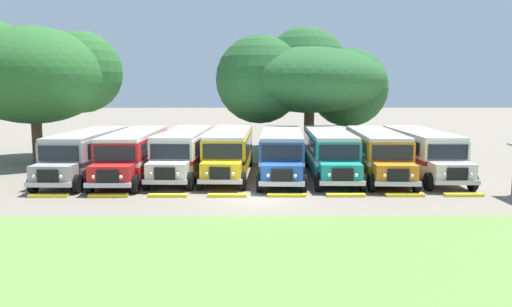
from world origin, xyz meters
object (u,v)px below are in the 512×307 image
(parked_bus_slot_0, at_px, (88,152))
(parked_bus_slot_2, at_px, (184,150))
(parked_bus_slot_6, at_px, (376,151))
(parked_bus_slot_3, at_px, (229,150))
(secondary_tree, at_px, (34,74))
(broad_shade_tree, at_px, (306,79))
(parked_bus_slot_5, at_px, (329,151))
(parked_bus_slot_1, at_px, (134,152))
(parked_bus_slot_4, at_px, (281,151))
(parked_bus_slot_7, at_px, (421,150))

(parked_bus_slot_0, height_order, parked_bus_slot_2, same)
(parked_bus_slot_0, relative_size, parked_bus_slot_6, 1.00)
(parked_bus_slot_3, relative_size, parked_bus_slot_6, 1.00)
(parked_bus_slot_2, xyz_separation_m, secondary_tree, (-11.98, 6.16, 5.00))
(parked_bus_slot_6, distance_m, broad_shade_tree, 13.12)
(parked_bus_slot_6, bearing_deg, broad_shade_tree, -162.10)
(parked_bus_slot_5, bearing_deg, parked_bus_slot_1, -86.26)
(parked_bus_slot_4, bearing_deg, secondary_tree, -107.01)
(parked_bus_slot_6, bearing_deg, parked_bus_slot_5, -90.89)
(parked_bus_slot_5, bearing_deg, parked_bus_slot_0, -87.09)
(parked_bus_slot_6, distance_m, parked_bus_slot_7, 2.98)
(parked_bus_slot_0, xyz_separation_m, secondary_tree, (-6.05, 6.85, 5.00))
(parked_bus_slot_3, height_order, secondary_tree, secondary_tree)
(parked_bus_slot_3, bearing_deg, parked_bus_slot_0, -82.59)
(parked_bus_slot_2, xyz_separation_m, broad_shade_tree, (9.00, 11.22, 4.72))
(parked_bus_slot_3, xyz_separation_m, parked_bus_slot_7, (12.28, -0.36, 0.00))
(broad_shade_tree, height_order, secondary_tree, broad_shade_tree)
(parked_bus_slot_3, bearing_deg, parked_bus_slot_5, 88.17)
(parked_bus_slot_2, xyz_separation_m, parked_bus_slot_7, (15.16, -0.29, 0.00))
(parked_bus_slot_1, xyz_separation_m, parked_bus_slot_3, (5.92, 0.88, 0.00))
(parked_bus_slot_0, xyz_separation_m, parked_bus_slot_3, (8.80, 0.75, 0.00))
(parked_bus_slot_1, distance_m, secondary_tree, 12.39)
(parked_bus_slot_4, bearing_deg, parked_bus_slot_6, 92.91)
(parked_bus_slot_6, xyz_separation_m, broad_shade_tree, (-3.19, 11.82, 4.72))
(parked_bus_slot_6, height_order, parked_bus_slot_7, same)
(parked_bus_slot_0, bearing_deg, broad_shade_tree, 130.94)
(parked_bus_slot_0, distance_m, parked_bus_slot_6, 18.12)
(parked_bus_slot_1, bearing_deg, parked_bus_slot_2, 105.20)
(secondary_tree, bearing_deg, parked_bus_slot_7, -13.38)
(parked_bus_slot_4, xyz_separation_m, parked_bus_slot_5, (3.05, 0.15, 0.00))
(parked_bus_slot_4, bearing_deg, parked_bus_slot_3, -97.48)
(parked_bus_slot_3, height_order, parked_bus_slot_4, same)
(parked_bus_slot_7, bearing_deg, parked_bus_slot_0, -88.62)
(parked_bus_slot_3, relative_size, parked_bus_slot_4, 1.00)
(parked_bus_slot_0, height_order, broad_shade_tree, broad_shade_tree)
(secondary_tree, bearing_deg, parked_bus_slot_3, -22.31)
(parked_bus_slot_0, relative_size, parked_bus_slot_7, 1.00)
(parked_bus_slot_1, relative_size, parked_bus_slot_4, 0.99)
(parked_bus_slot_2, height_order, parked_bus_slot_4, same)
(parked_bus_slot_4, bearing_deg, parked_bus_slot_1, -85.18)
(parked_bus_slot_3, distance_m, parked_bus_slot_7, 12.29)
(parked_bus_slot_7, xyz_separation_m, broad_shade_tree, (-6.15, 11.51, 4.72))
(parked_bus_slot_2, relative_size, parked_bus_slot_5, 1.00)
(parked_bus_slot_1, xyz_separation_m, parked_bus_slot_7, (18.20, 0.52, 0.00))
(parked_bus_slot_0, xyz_separation_m, parked_bus_slot_1, (2.88, -0.13, 0.00))
(secondary_tree, bearing_deg, parked_bus_slot_0, -48.53)
(parked_bus_slot_1, relative_size, parked_bus_slot_2, 0.99)
(parked_bus_slot_2, bearing_deg, secondary_tree, -114.28)
(parked_bus_slot_5, bearing_deg, broad_shade_tree, -176.88)
(broad_shade_tree, distance_m, secondary_tree, 21.59)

